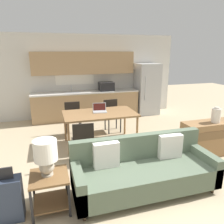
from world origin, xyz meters
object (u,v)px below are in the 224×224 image
side_table (50,186)px  laptop (100,110)px  credenza (211,138)px  dining_chair_near_left (83,140)px  vase (216,115)px  suitcase (6,200)px  refrigerator (147,89)px  dining_chair_far_right (112,114)px  dining_table (100,115)px  dining_chair_far_left (73,117)px  table_lamp (46,154)px  couch (143,170)px

side_table → laptop: bearing=59.9°
credenza → dining_chair_near_left: bearing=172.0°
vase → suitcase: size_ratio=0.43×
refrigerator → dining_chair_far_right: (-1.69, -1.34, -0.39)m
dining_chair_far_right → side_table: bearing=-124.2°
dining_table → dining_chair_far_left: (-0.54, 0.80, -0.23)m
refrigerator → table_lamp: (-3.45, -4.11, -0.04)m
dining_table → dining_chair_far_left: bearing=123.9°
dining_chair_far_right → suitcase: (-2.30, -2.86, -0.18)m
dining_table → suitcase: (-1.76, -2.07, -0.41)m
couch → dining_chair_far_right: size_ratio=2.59×
suitcase → dining_table: bearing=49.6°
laptop → suitcase: size_ratio=0.46×
dining_chair_far_right → refrigerator: bearing=36.1°
table_lamp → refrigerator: bearing=50.0°
vase → suitcase: vase is taller
couch → dining_chair_far_left: size_ratio=2.59×
table_lamp → credenza: table_lamp is taller
dining_chair_far_left → credenza: bearing=-35.4°
refrigerator → vase: refrigerator is taller
vase → refrigerator: bearing=89.3°
laptop → dining_chair_far_right: bearing=61.0°
table_lamp → vase: vase is taller
side_table → dining_chair_far_right: bearing=58.1°
laptop → dining_chair_far_left: bearing=137.0°
refrigerator → side_table: refrigerator is taller
couch → table_lamp: 1.54m
dining_chair_far_left → dining_chair_near_left: 1.63m
credenza → vase: size_ratio=3.93×
table_lamp → suitcase: size_ratio=0.67×
dining_table → dining_chair_far_left: 0.99m
credenza → suitcase: bearing=-167.6°
dining_table → dining_chair_far_left: dining_chair_far_left is taller
dining_chair_far_left → suitcase: dining_chair_far_left is taller
refrigerator → dining_chair_far_right: size_ratio=2.03×
couch → suitcase: size_ratio=2.93×
dining_chair_far_right → suitcase: dining_chair_far_right is taller
credenza → laptop: 2.55m
refrigerator → suitcase: refrigerator is taller
refrigerator → side_table: (-3.43, -4.14, -0.52)m
dining_table → credenza: size_ratio=1.30×
dining_table → suitcase: bearing=-130.4°
credenza → dining_chair_near_left: 2.73m
laptop → vase: bearing=-24.5°
couch → credenza: couch is taller
side_table → table_lamp: size_ratio=1.04×
side_table → dining_chair_near_left: size_ratio=0.61×
credenza → couch: bearing=-158.7°
dining_chair_far_right → dining_chair_near_left: (-1.08, -1.62, 0.00)m
couch → suitcase: bearing=-176.9°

